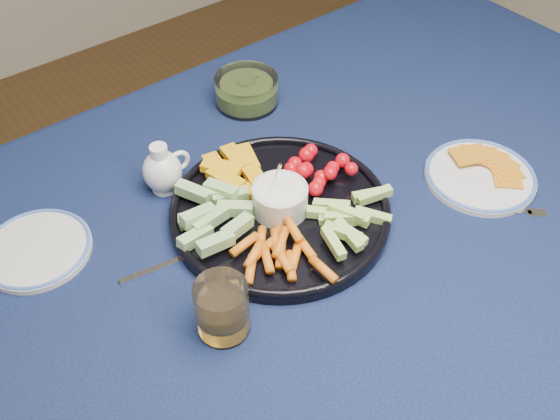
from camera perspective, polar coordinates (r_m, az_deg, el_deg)
dining_table at (r=1.17m, az=4.71°, el=-2.72°), size 1.67×1.07×0.75m
crudite_platter at (r=1.07m, az=-0.13°, el=0.17°), size 0.38×0.38×0.12m
creamer_pitcher at (r=1.13m, az=-10.66°, el=3.58°), size 0.09×0.07×0.10m
pickle_bowl at (r=1.33m, az=-3.07°, el=10.76°), size 0.13×0.13×0.06m
cheese_plate at (r=1.21m, az=17.86°, el=3.10°), size 0.20×0.20×0.02m
juice_tumbler at (r=0.92m, az=-5.29°, el=-9.17°), size 0.08×0.08×0.09m
fork_left at (r=1.04m, az=-9.03°, el=-4.45°), size 0.18×0.05×0.00m
fork_right at (r=1.17m, az=20.24°, el=-0.14°), size 0.12×0.11×0.00m
side_plate_extra at (r=1.11m, az=-21.37°, el=-3.33°), size 0.18×0.18×0.01m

